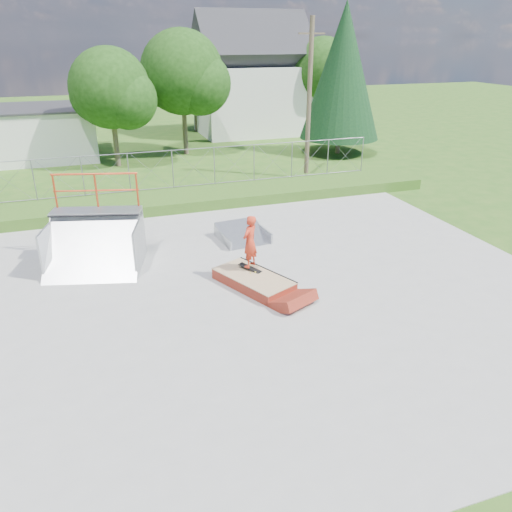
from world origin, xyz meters
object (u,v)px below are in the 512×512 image
at_px(quarter_pipe, 91,228).
at_px(skater, 250,244).
at_px(flat_bank_ramp, 243,234).
at_px(grind_box, 253,281).

bearing_deg(quarter_pipe, skater, -13.37).
bearing_deg(skater, quarter_pipe, -68.29).
bearing_deg(flat_bank_ramp, grind_box, -107.93).
distance_m(grind_box, skater, 1.15).
relative_size(quarter_pipe, skater, 1.77).
height_order(quarter_pipe, skater, quarter_pipe).
xyz_separation_m(grind_box, flat_bank_ramp, (0.83, 3.72, 0.07)).
bearing_deg(grind_box, skater, 61.34).
bearing_deg(flat_bank_ramp, quarter_pipe, -176.26).
height_order(flat_bank_ramp, skater, skater).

